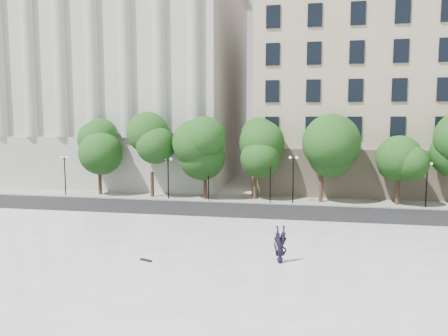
{
  "coord_description": "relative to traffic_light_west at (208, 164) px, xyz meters",
  "views": [
    {
      "loc": [
        7.25,
        -18.24,
        7.92
      ],
      "look_at": [
        2.04,
        10.0,
        4.71
      ],
      "focal_mm": 35.0,
      "sensor_mm": 36.0,
      "label": 1
    }
  ],
  "objects": [
    {
      "name": "building_west",
      "position": [
        -15.25,
        16.27,
        9.23
      ],
      "size": [
        31.5,
        27.65,
        25.6
      ],
      "color": "beige",
      "rests_on": "ground"
    },
    {
      "name": "far_sidewalk",
      "position": [
        1.75,
        1.7,
        -3.6
      ],
      "size": [
        60.0,
        4.0,
        0.12
      ],
      "primitive_type": "cube",
      "color": "#9E9B92",
      "rests_on": "ground"
    },
    {
      "name": "building_east",
      "position": [
        21.75,
        16.61,
        7.49
      ],
      "size": [
        36.0,
        26.15,
        23.0
      ],
      "color": "tan",
      "rests_on": "ground"
    },
    {
      "name": "street_trees",
      "position": [
        6.25,
        1.2,
        1.45
      ],
      "size": [
        39.34,
        5.44,
        7.76
      ],
      "color": "#382619",
      "rests_on": "ground"
    },
    {
      "name": "traffic_light_west",
      "position": [
        0.0,
        0.0,
        0.0
      ],
      "size": [
        0.77,
        1.68,
        4.16
      ],
      "color": "black",
      "rests_on": "ground"
    },
    {
      "name": "plaza",
      "position": [
        1.75,
        -19.3,
        -3.43
      ],
      "size": [
        44.0,
        22.0,
        0.45
      ],
      "primitive_type": "cube",
      "color": "white",
      "rests_on": "ground"
    },
    {
      "name": "skateboard",
      "position": [
        0.84,
        -19.21,
        -3.17
      ],
      "size": [
        0.74,
        0.44,
        0.07
      ],
      "primitive_type": "cube",
      "rotation": [
        0.0,
        0.0,
        -0.37
      ],
      "color": "black",
      "rests_on": "plaza"
    },
    {
      "name": "lamp_posts",
      "position": [
        2.16,
        0.3,
        -0.7
      ],
      "size": [
        35.81,
        0.28,
        4.53
      ],
      "color": "black",
      "rests_on": "ground"
    },
    {
      "name": "street",
      "position": [
        1.75,
        -4.3,
        -3.65
      ],
      "size": [
        60.0,
        8.0,
        0.02
      ],
      "primitive_type": "cube",
      "color": "black",
      "rests_on": "ground"
    },
    {
      "name": "traffic_light_east",
      "position": [
        5.93,
        -0.0,
        -0.04
      ],
      "size": [
        0.85,
        1.6,
        4.13
      ],
      "color": "black",
      "rests_on": "ground"
    },
    {
      "name": "person_lying",
      "position": [
        7.88,
        -18.24,
        -2.94
      ],
      "size": [
        1.33,
        2.11,
        0.54
      ],
      "primitive_type": "imported",
      "rotation": [
        -1.54,
        0.0,
        0.34
      ],
      "color": "black",
      "rests_on": "plaza"
    },
    {
      "name": "ground",
      "position": [
        1.75,
        -22.3,
        -3.66
      ],
      "size": [
        160.0,
        160.0,
        0.0
      ],
      "primitive_type": "plane",
      "color": "beige",
      "rests_on": "ground"
    }
  ]
}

